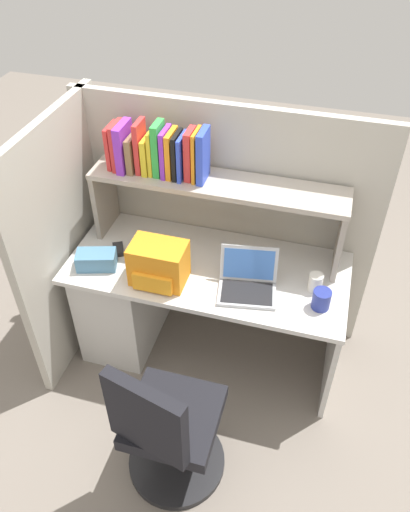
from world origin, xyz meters
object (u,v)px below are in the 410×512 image
Objects in this scene: laptop at (248,282)px; backpack at (158,264)px; snack_canister at (321,299)px; office_chair at (168,432)px; computer_mouse at (118,249)px; paper_cup at (315,282)px; tissue_box at (96,260)px.

backpack is at bearing -172.68° from laptop.
snack_canister is 0.12× the size of office_chair.
paper_cup reaches higher than computer_mouse.
backpack is 2.85× the size of paper_cup.
laptop is 0.49m from backpack.
backpack is at bearing -54.45° from computer_mouse.
paper_cup is 0.11× the size of office_chair.
laptop is 0.87m from tissue_box.
office_chair is (-0.61, -0.72, -0.39)m from snack_canister.
office_chair is at bearing -130.46° from snack_canister.
paper_cup is at bearing 10.56° from backpack.
laptop reaches higher than computer_mouse.
laptop is at bearing -91.86° from office_chair.
office_chair is at bearing -63.79° from tissue_box.
laptop is 1.16× the size of backpack.
laptop is at bearing -165.09° from paper_cup.
snack_canister is at bearing -70.33° from paper_cup.
office_chair reaches higher than snack_canister.
backpack is 1.36× the size of tissue_box.
snack_canister is at bearing 2.20° from backpack.
backpack reaches higher than computer_mouse.
snack_canister reaches higher than computer_mouse.
computer_mouse is 1.15m from paper_cup.
computer_mouse is 1.21m from snack_canister.
computer_mouse is at bearing 173.79° from snack_canister.
snack_canister is at bearing -33.27° from computer_mouse.
backpack reaches higher than paper_cup.
laptop reaches higher than tissue_box.
snack_canister is (0.04, -0.12, 0.00)m from paper_cup.
laptop is at bearing 175.91° from snack_canister.
snack_canister is at bearing -4.09° from laptop.
computer_mouse is 0.47× the size of tissue_box.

